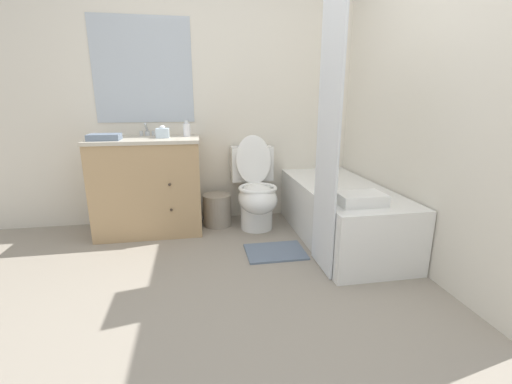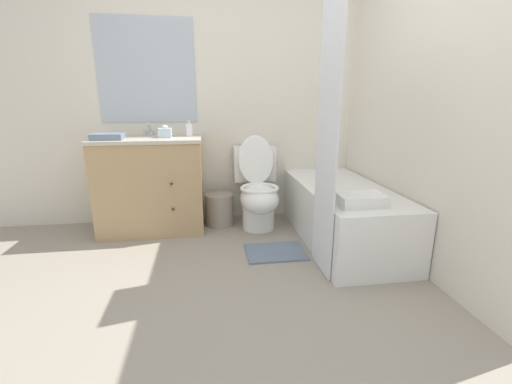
{
  "view_description": "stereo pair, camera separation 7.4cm",
  "coord_description": "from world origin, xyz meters",
  "px_view_note": "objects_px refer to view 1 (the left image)",
  "views": [
    {
      "loc": [
        -0.33,
        -1.67,
        1.21
      ],
      "look_at": [
        0.11,
        0.79,
        0.52
      ],
      "focal_mm": 24.0,
      "sensor_mm": 36.0,
      "label": 1
    },
    {
      "loc": [
        -0.25,
        -1.68,
        1.21
      ],
      "look_at": [
        0.11,
        0.79,
        0.52
      ],
      "focal_mm": 24.0,
      "sensor_mm": 36.0,
      "label": 2
    }
  ],
  "objects_px": {
    "vanity_cabinet": "(149,185)",
    "bathtub": "(340,212)",
    "soap_dispenser": "(187,129)",
    "hand_towel_folded": "(104,137)",
    "bath_towel_folded": "(361,199)",
    "toilet": "(256,191)",
    "bath_mat": "(275,252)",
    "wastebasket": "(217,210)",
    "tissue_box": "(163,133)",
    "sink_faucet": "(147,132)"
  },
  "relations": [
    {
      "from": "soap_dispenser",
      "to": "bath_mat",
      "type": "height_order",
      "value": "soap_dispenser"
    },
    {
      "from": "toilet",
      "to": "bathtub",
      "type": "height_order",
      "value": "toilet"
    },
    {
      "from": "hand_towel_folded",
      "to": "bath_towel_folded",
      "type": "xyz_separation_m",
      "value": [
        1.88,
        -0.91,
        -0.37
      ]
    },
    {
      "from": "bathtub",
      "to": "tissue_box",
      "type": "relative_size",
      "value": 11.99
    },
    {
      "from": "soap_dispenser",
      "to": "hand_towel_folded",
      "type": "bearing_deg",
      "value": -165.7
    },
    {
      "from": "hand_towel_folded",
      "to": "bath_mat",
      "type": "height_order",
      "value": "hand_towel_folded"
    },
    {
      "from": "soap_dispenser",
      "to": "bath_mat",
      "type": "distance_m",
      "value": 1.37
    },
    {
      "from": "sink_faucet",
      "to": "bath_mat",
      "type": "distance_m",
      "value": 1.64
    },
    {
      "from": "wastebasket",
      "to": "sink_faucet",
      "type": "bearing_deg",
      "value": 165.14
    },
    {
      "from": "toilet",
      "to": "bath_towel_folded",
      "type": "height_order",
      "value": "toilet"
    },
    {
      "from": "tissue_box",
      "to": "toilet",
      "type": "bearing_deg",
      "value": -4.8
    },
    {
      "from": "hand_towel_folded",
      "to": "vanity_cabinet",
      "type": "bearing_deg",
      "value": 20.21
    },
    {
      "from": "vanity_cabinet",
      "to": "tissue_box",
      "type": "relative_size",
      "value": 7.43
    },
    {
      "from": "bath_mat",
      "to": "hand_towel_folded",
      "type": "bearing_deg",
      "value": 156.86
    },
    {
      "from": "bathtub",
      "to": "soap_dispenser",
      "type": "xyz_separation_m",
      "value": [
        -1.29,
        0.56,
        0.69
      ]
    },
    {
      "from": "hand_towel_folded",
      "to": "tissue_box",
      "type": "bearing_deg",
      "value": 12.68
    },
    {
      "from": "wastebasket",
      "to": "vanity_cabinet",
      "type": "bearing_deg",
      "value": -177.09
    },
    {
      "from": "bath_mat",
      "to": "wastebasket",
      "type": "bearing_deg",
      "value": 120.03
    },
    {
      "from": "sink_faucet",
      "to": "bath_mat",
      "type": "relative_size",
      "value": 0.3
    },
    {
      "from": "wastebasket",
      "to": "hand_towel_folded",
      "type": "distance_m",
      "value": 1.2
    },
    {
      "from": "toilet",
      "to": "hand_towel_folded",
      "type": "bearing_deg",
      "value": -178.43
    },
    {
      "from": "hand_towel_folded",
      "to": "soap_dispenser",
      "type": "bearing_deg",
      "value": 14.3
    },
    {
      "from": "sink_faucet",
      "to": "bathtub",
      "type": "height_order",
      "value": "sink_faucet"
    },
    {
      "from": "hand_towel_folded",
      "to": "bath_towel_folded",
      "type": "distance_m",
      "value": 2.12
    },
    {
      "from": "wastebasket",
      "to": "toilet",
      "type": "bearing_deg",
      "value": -16.79
    },
    {
      "from": "soap_dispenser",
      "to": "bath_towel_folded",
      "type": "bearing_deg",
      "value": -41.94
    },
    {
      "from": "tissue_box",
      "to": "hand_towel_folded",
      "type": "bearing_deg",
      "value": -167.32
    },
    {
      "from": "toilet",
      "to": "hand_towel_folded",
      "type": "relative_size",
      "value": 3.43
    },
    {
      "from": "vanity_cabinet",
      "to": "bath_mat",
      "type": "bearing_deg",
      "value": -33.53
    },
    {
      "from": "wastebasket",
      "to": "bath_towel_folded",
      "type": "relative_size",
      "value": 0.95
    },
    {
      "from": "toilet",
      "to": "hand_towel_folded",
      "type": "height_order",
      "value": "hand_towel_folded"
    },
    {
      "from": "vanity_cabinet",
      "to": "soap_dispenser",
      "type": "relative_size",
      "value": 6.49
    },
    {
      "from": "bath_towel_folded",
      "to": "bath_mat",
      "type": "distance_m",
      "value": 0.81
    },
    {
      "from": "vanity_cabinet",
      "to": "bathtub",
      "type": "distance_m",
      "value": 1.75
    },
    {
      "from": "vanity_cabinet",
      "to": "bathtub",
      "type": "bearing_deg",
      "value": -16.72
    },
    {
      "from": "tissue_box",
      "to": "bath_towel_folded",
      "type": "xyz_separation_m",
      "value": [
        1.41,
        -1.01,
        -0.39
      ]
    },
    {
      "from": "vanity_cabinet",
      "to": "sink_faucet",
      "type": "relative_size",
      "value": 6.69
    },
    {
      "from": "bath_towel_folded",
      "to": "bathtub",
      "type": "bearing_deg",
      "value": 80.22
    },
    {
      "from": "hand_towel_folded",
      "to": "bath_mat",
      "type": "xyz_separation_m",
      "value": [
        1.35,
        -0.58,
        -0.89
      ]
    },
    {
      "from": "vanity_cabinet",
      "to": "wastebasket",
      "type": "xyz_separation_m",
      "value": [
        0.62,
        0.03,
        -0.29
      ]
    },
    {
      "from": "toilet",
      "to": "bath_mat",
      "type": "height_order",
      "value": "toilet"
    },
    {
      "from": "vanity_cabinet",
      "to": "wastebasket",
      "type": "relative_size",
      "value": 3.07
    },
    {
      "from": "vanity_cabinet",
      "to": "sink_faucet",
      "type": "bearing_deg",
      "value": 90.0
    },
    {
      "from": "vanity_cabinet",
      "to": "soap_dispenser",
      "type": "bearing_deg",
      "value": 9.11
    },
    {
      "from": "hand_towel_folded",
      "to": "bath_towel_folded",
      "type": "height_order",
      "value": "hand_towel_folded"
    },
    {
      "from": "toilet",
      "to": "bath_towel_folded",
      "type": "xyz_separation_m",
      "value": [
        0.59,
        -0.94,
        0.17
      ]
    },
    {
      "from": "tissue_box",
      "to": "hand_towel_folded",
      "type": "xyz_separation_m",
      "value": [
        -0.47,
        -0.1,
        -0.02
      ]
    },
    {
      "from": "wastebasket",
      "to": "bath_mat",
      "type": "xyz_separation_m",
      "value": [
        0.42,
        -0.72,
        -0.15
      ]
    },
    {
      "from": "vanity_cabinet",
      "to": "bath_mat",
      "type": "xyz_separation_m",
      "value": [
        1.04,
        -0.69,
        -0.44
      ]
    },
    {
      "from": "wastebasket",
      "to": "bath_mat",
      "type": "distance_m",
      "value": 0.85
    }
  ]
}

